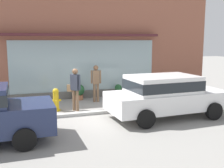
{
  "coord_description": "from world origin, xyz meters",
  "views": [
    {
      "loc": [
        -2.89,
        -10.23,
        2.85
      ],
      "look_at": [
        0.95,
        1.2,
        0.91
      ],
      "focal_mm": 44.33,
      "sensor_mm": 36.0,
      "label": 1
    }
  ],
  "objects_px": {
    "pedestrian_with_handbag": "(75,86)",
    "parked_car_white": "(165,94)",
    "potted_plant_corner_tall": "(151,89)",
    "fire_hydrant": "(56,100)",
    "potted_plant_near_hydrant": "(79,91)",
    "potted_plant_by_entrance": "(118,90)",
    "potted_plant_window_right": "(168,89)",
    "pedestrian_passerby": "(96,81)"
  },
  "relations": [
    {
      "from": "pedestrian_with_handbag",
      "to": "parked_car_white",
      "type": "distance_m",
      "value": 3.57
    },
    {
      "from": "parked_car_white",
      "to": "potted_plant_corner_tall",
      "type": "bearing_deg",
      "value": 67.74
    },
    {
      "from": "fire_hydrant",
      "to": "potted_plant_near_hydrant",
      "type": "distance_m",
      "value": 2.21
    },
    {
      "from": "parked_car_white",
      "to": "potted_plant_by_entrance",
      "type": "relative_size",
      "value": 7.08
    },
    {
      "from": "potted_plant_by_entrance",
      "to": "potted_plant_window_right",
      "type": "height_order",
      "value": "potted_plant_by_entrance"
    },
    {
      "from": "potted_plant_near_hydrant",
      "to": "potted_plant_window_right",
      "type": "distance_m",
      "value": 4.77
    },
    {
      "from": "pedestrian_passerby",
      "to": "potted_plant_by_entrance",
      "type": "bearing_deg",
      "value": -136.22
    },
    {
      "from": "potted_plant_near_hydrant",
      "to": "potted_plant_corner_tall",
      "type": "relative_size",
      "value": 1.37
    },
    {
      "from": "fire_hydrant",
      "to": "potted_plant_near_hydrant",
      "type": "xyz_separation_m",
      "value": [
        1.29,
        1.79,
        -0.06
      ]
    },
    {
      "from": "pedestrian_with_handbag",
      "to": "potted_plant_near_hydrant",
      "type": "relative_size",
      "value": 2.28
    },
    {
      "from": "pedestrian_passerby",
      "to": "potted_plant_window_right",
      "type": "height_order",
      "value": "pedestrian_passerby"
    },
    {
      "from": "fire_hydrant",
      "to": "potted_plant_corner_tall",
      "type": "distance_m",
      "value": 5.54
    },
    {
      "from": "parked_car_white",
      "to": "potted_plant_near_hydrant",
      "type": "relative_size",
      "value": 5.97
    },
    {
      "from": "potted_plant_by_entrance",
      "to": "potted_plant_window_right",
      "type": "bearing_deg",
      "value": -2.6
    },
    {
      "from": "pedestrian_with_handbag",
      "to": "potted_plant_by_entrance",
      "type": "xyz_separation_m",
      "value": [
        2.58,
        2.04,
        -0.67
      ]
    },
    {
      "from": "parked_car_white",
      "to": "potted_plant_near_hydrant",
      "type": "bearing_deg",
      "value": 118.6
    },
    {
      "from": "potted_plant_by_entrance",
      "to": "pedestrian_with_handbag",
      "type": "bearing_deg",
      "value": -141.69
    },
    {
      "from": "potted_plant_by_entrance",
      "to": "parked_car_white",
      "type": "bearing_deg",
      "value": -84.66
    },
    {
      "from": "fire_hydrant",
      "to": "potted_plant_near_hydrant",
      "type": "relative_size",
      "value": 1.23
    },
    {
      "from": "fire_hydrant",
      "to": "pedestrian_with_handbag",
      "type": "distance_m",
      "value": 0.95
    },
    {
      "from": "potted_plant_near_hydrant",
      "to": "parked_car_white",
      "type": "bearing_deg",
      "value": -58.95
    },
    {
      "from": "pedestrian_with_handbag",
      "to": "potted_plant_corner_tall",
      "type": "xyz_separation_m",
      "value": [
        4.45,
        2.14,
        -0.72
      ]
    },
    {
      "from": "pedestrian_with_handbag",
      "to": "potted_plant_by_entrance",
      "type": "relative_size",
      "value": 2.7
    },
    {
      "from": "pedestrian_with_handbag",
      "to": "fire_hydrant",
      "type": "bearing_deg",
      "value": 34.22
    },
    {
      "from": "pedestrian_with_handbag",
      "to": "potted_plant_corner_tall",
      "type": "relative_size",
      "value": 3.11
    },
    {
      "from": "fire_hydrant",
      "to": "potted_plant_by_entrance",
      "type": "bearing_deg",
      "value": 28.74
    },
    {
      "from": "potted_plant_by_entrance",
      "to": "potted_plant_corner_tall",
      "type": "relative_size",
      "value": 1.15
    },
    {
      "from": "fire_hydrant",
      "to": "potted_plant_by_entrance",
      "type": "xyz_separation_m",
      "value": [
        3.32,
        1.82,
        -0.12
      ]
    },
    {
      "from": "potted_plant_window_right",
      "to": "potted_plant_near_hydrant",
      "type": "bearing_deg",
      "value": 178.95
    },
    {
      "from": "pedestrian_with_handbag",
      "to": "potted_plant_corner_tall",
      "type": "distance_m",
      "value": 4.99
    },
    {
      "from": "potted_plant_by_entrance",
      "to": "potted_plant_window_right",
      "type": "distance_m",
      "value": 2.74
    },
    {
      "from": "pedestrian_with_handbag",
      "to": "potted_plant_window_right",
      "type": "xyz_separation_m",
      "value": [
        5.32,
        1.92,
        -0.75
      ]
    },
    {
      "from": "parked_car_white",
      "to": "potted_plant_near_hydrant",
      "type": "distance_m",
      "value": 4.69
    },
    {
      "from": "potted_plant_near_hydrant",
      "to": "potted_plant_window_right",
      "type": "bearing_deg",
      "value": -1.05
    },
    {
      "from": "potted_plant_window_right",
      "to": "potted_plant_corner_tall",
      "type": "bearing_deg",
      "value": 165.55
    },
    {
      "from": "potted_plant_window_right",
      "to": "pedestrian_with_handbag",
      "type": "bearing_deg",
      "value": -160.19
    },
    {
      "from": "pedestrian_passerby",
      "to": "parked_car_white",
      "type": "distance_m",
      "value": 3.71
    },
    {
      "from": "fire_hydrant",
      "to": "potted_plant_corner_tall",
      "type": "height_order",
      "value": "fire_hydrant"
    },
    {
      "from": "pedestrian_passerby",
      "to": "potted_plant_near_hydrant",
      "type": "xyz_separation_m",
      "value": [
        -0.67,
        0.72,
        -0.59
      ]
    },
    {
      "from": "fire_hydrant",
      "to": "parked_car_white",
      "type": "relative_size",
      "value": 0.21
    },
    {
      "from": "pedestrian_passerby",
      "to": "pedestrian_with_handbag",
      "type": "bearing_deg",
      "value": 61.02
    },
    {
      "from": "potted_plant_by_entrance",
      "to": "potted_plant_window_right",
      "type": "xyz_separation_m",
      "value": [
        2.74,
        -0.12,
        -0.08
      ]
    }
  ]
}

